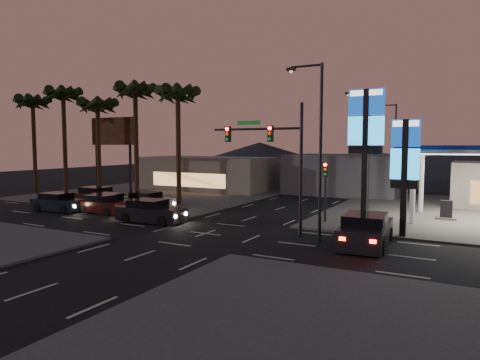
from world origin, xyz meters
The scene contains 27 objects.
ground centered at (0.00, 0.00, 0.00)m, with size 140.00×140.00×0.00m, color black.
corner_lot_nw centered at (-16.00, 16.00, 0.06)m, with size 24.00×24.00×0.12m, color #47443F.
pylon_sign_tall centered at (8.50, 5.50, 6.39)m, with size 2.20×0.35×9.00m.
pylon_sign_short centered at (11.00, 4.50, 4.66)m, with size 1.60×0.35×7.00m.
traffic_signal_mast centered at (3.76, 1.99, 5.23)m, with size 6.10×0.39×8.00m.
pedestal_signal centered at (5.50, 6.98, 2.92)m, with size 0.32×0.39×4.30m.
streetlight_near centered at (6.79, 1.00, 5.72)m, with size 2.14×0.25×10.00m.
streetlight_mid centered at (6.79, 14.00, 5.72)m, with size 2.14×0.25×10.00m.
streetlight_far centered at (6.79, 28.00, 5.72)m, with size 2.14×0.25×10.00m.
palm_a centered at (-9.00, 9.50, 9.43)m, with size 4.41×4.41×10.86m.
palm_b centered at (-14.00, 9.50, 9.97)m, with size 4.41×4.41×11.46m.
palm_c centered at (-19.00, 9.50, 8.88)m, with size 4.41×4.41×10.26m.
palm_d centered at (-24.00, 9.50, 10.15)m, with size 4.41×4.41×11.66m.
palm_e centered at (-29.00, 9.50, 9.61)m, with size 4.41×4.41×11.06m.
billboard centered at (-20.50, 13.00, 6.33)m, with size 6.00×0.30×8.50m.
building_far_west centered at (-14.00, 22.00, 2.00)m, with size 16.00×8.00×4.00m, color #726B5B.
building_far_mid centered at (2.00, 26.00, 2.20)m, with size 12.00×9.00×4.40m, color #4C4C51.
hill_left centered at (-25.00, 60.00, 3.00)m, with size 40.00×40.00×6.00m, color black.
hill_right centered at (15.00, 60.00, 2.50)m, with size 50.00×50.00×5.00m, color black.
hill_center centered at (0.00, 60.00, 2.00)m, with size 60.00×60.00×4.00m, color black.
car_lane_a_front centered at (-5.57, 1.46, 0.75)m, with size 5.09×2.42×1.62m.
car_lane_a_mid centered at (-11.73, 2.89, 0.68)m, with size 4.54×2.00×1.46m.
car_lane_a_rear centered at (-15.66, 1.81, 0.71)m, with size 4.81×2.27×1.53m.
car_lane_b_front centered at (-9.62, 5.91, 0.71)m, with size 4.74×2.13×1.52m.
car_lane_b_mid centered at (-12.15, 3.97, 0.68)m, with size 4.61×2.21×1.46m.
car_lane_b_rear centered at (-15.73, 6.11, 0.76)m, with size 5.08×2.22×1.64m.
suv_station centered at (9.50, 1.39, 0.84)m, with size 2.59×5.53×1.81m.
Camera 1 is at (14.30, -22.12, 5.53)m, focal length 32.00 mm.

